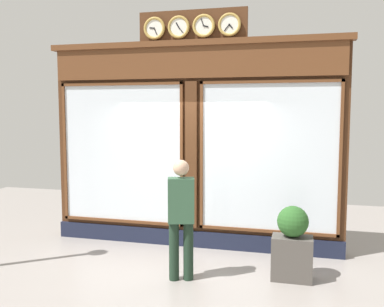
% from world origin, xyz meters
% --- Properties ---
extents(shop_facade, '(5.16, 0.42, 4.02)m').
position_xyz_m(shop_facade, '(0.00, -0.13, 1.79)').
color(shop_facade, '#4C2B16').
rests_on(shop_facade, ground_plane).
extents(pedestrian, '(0.41, 0.31, 1.69)m').
position_xyz_m(pedestrian, '(-0.23, 1.48, 0.93)').
color(pedestrian, '#1C2F21').
rests_on(pedestrian, ground_plane).
extents(planter_box, '(0.56, 0.36, 0.61)m').
position_xyz_m(planter_box, '(-1.73, 1.08, 0.31)').
color(planter_box, '#4C4742').
rests_on(planter_box, ground_plane).
extents(planter_shrub, '(0.43, 0.43, 0.43)m').
position_xyz_m(planter_shrub, '(-1.73, 1.08, 0.83)').
color(planter_shrub, '#285623').
rests_on(planter_shrub, planter_box).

